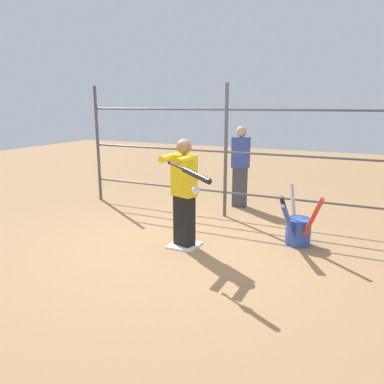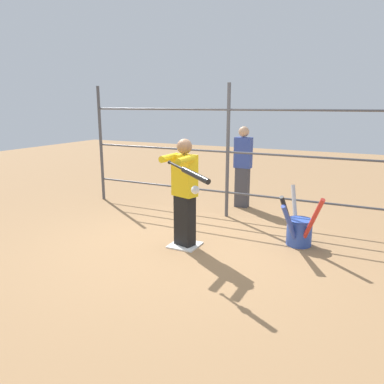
{
  "view_description": "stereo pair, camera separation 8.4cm",
  "coord_description": "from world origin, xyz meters",
  "px_view_note": "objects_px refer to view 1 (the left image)",
  "views": [
    {
      "loc": [
        -2.24,
        4.44,
        1.96
      ],
      "look_at": [
        -0.26,
        0.29,
        0.87
      ],
      "focal_mm": 35.0,
      "sensor_mm": 36.0,
      "label": 1
    },
    {
      "loc": [
        -2.31,
        4.41,
        1.96
      ],
      "look_at": [
        -0.26,
        0.29,
        0.87
      ],
      "focal_mm": 35.0,
      "sensor_mm": 36.0,
      "label": 2
    }
  ],
  "objects_px": {
    "batter": "(184,190)",
    "bat_bucket": "(298,229)",
    "softball_in_flight": "(196,190)",
    "bystander_behind_fence": "(240,166)",
    "baseball_bat_swinging": "(193,174)"
  },
  "relations": [
    {
      "from": "batter",
      "to": "bat_bucket",
      "type": "bearing_deg",
      "value": -152.58
    },
    {
      "from": "softball_in_flight",
      "to": "bystander_behind_fence",
      "type": "xyz_separation_m",
      "value": [
        0.48,
        -3.05,
        -0.21
      ]
    },
    {
      "from": "baseball_bat_swinging",
      "to": "bat_bucket",
      "type": "relative_size",
      "value": 0.79
    },
    {
      "from": "baseball_bat_swinging",
      "to": "bystander_behind_fence",
      "type": "relative_size",
      "value": 0.5
    },
    {
      "from": "batter",
      "to": "softball_in_flight",
      "type": "xyz_separation_m",
      "value": [
        -0.51,
        0.71,
        0.2
      ]
    },
    {
      "from": "batter",
      "to": "baseball_bat_swinging",
      "type": "height_order",
      "value": "batter"
    },
    {
      "from": "batter",
      "to": "softball_in_flight",
      "type": "bearing_deg",
      "value": 126.0
    },
    {
      "from": "baseball_bat_swinging",
      "to": "softball_in_flight",
      "type": "relative_size",
      "value": 8.08
    },
    {
      "from": "bat_bucket",
      "to": "baseball_bat_swinging",
      "type": "bearing_deg",
      "value": 55.04
    },
    {
      "from": "baseball_bat_swinging",
      "to": "softball_in_flight",
      "type": "bearing_deg",
      "value": 144.33
    },
    {
      "from": "bat_bucket",
      "to": "bystander_behind_fence",
      "type": "relative_size",
      "value": 0.63
    },
    {
      "from": "bat_bucket",
      "to": "bystander_behind_fence",
      "type": "bearing_deg",
      "value": -48.94
    },
    {
      "from": "bystander_behind_fence",
      "to": "softball_in_flight",
      "type": "bearing_deg",
      "value": 98.96
    },
    {
      "from": "batter",
      "to": "bat_bucket",
      "type": "height_order",
      "value": "batter"
    },
    {
      "from": "batter",
      "to": "bystander_behind_fence",
      "type": "distance_m",
      "value": 2.34
    }
  ]
}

